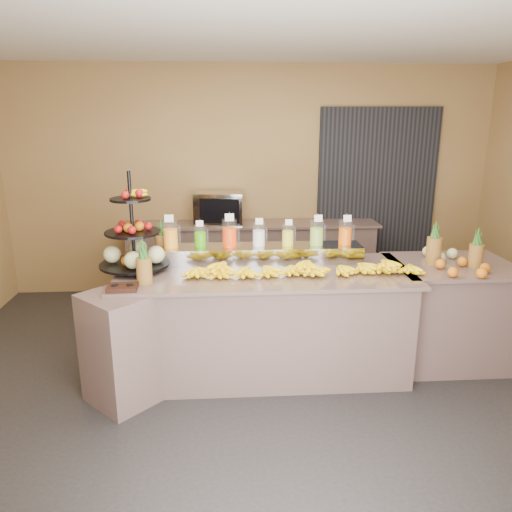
{
  "coord_description": "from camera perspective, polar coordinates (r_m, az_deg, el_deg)",
  "views": [
    {
      "loc": [
        -0.34,
        -3.73,
        2.22
      ],
      "look_at": [
        -0.07,
        0.3,
        1.07
      ],
      "focal_mm": 35.0,
      "sensor_mm": 36.0,
      "label": 1
    }
  ],
  "objects": [
    {
      "name": "juice_pitcher_orange_c",
      "position": [
        4.56,
        10.15,
        2.51
      ],
      "size": [
        0.12,
        0.12,
        0.29
      ],
      "color": "silver",
      "rests_on": "pitcher_tray"
    },
    {
      "name": "ground",
      "position": [
        4.35,
        1.27,
        -14.71
      ],
      "size": [
        6.0,
        6.0,
        0.0
      ],
      "primitive_type": "plane",
      "color": "black",
      "rests_on": "ground"
    },
    {
      "name": "juice_pitcher_lemon",
      "position": [
        4.47,
        3.65,
        2.31
      ],
      "size": [
        0.11,
        0.11,
        0.26
      ],
      "color": "silver",
      "rests_on": "pitcher_tray"
    },
    {
      "name": "room_envelope",
      "position": [
        4.56,
        2.94,
        11.61
      ],
      "size": [
        6.04,
        5.02,
        2.82
      ],
      "color": "olive",
      "rests_on": "ground"
    },
    {
      "name": "juice_pitcher_lime",
      "position": [
        4.51,
        6.94,
        2.51
      ],
      "size": [
        0.12,
        0.13,
        0.3
      ],
      "color": "silver",
      "rests_on": "pitcher_tray"
    },
    {
      "name": "right_fruit_pile",
      "position": [
        4.61,
        21.98,
        -0.47
      ],
      "size": [
        0.46,
        0.44,
        0.24
      ],
      "color": "brown",
      "rests_on": "right_counter"
    },
    {
      "name": "juice_pitcher_green",
      "position": [
        4.44,
        -6.39,
        2.14
      ],
      "size": [
        0.11,
        0.11,
        0.26
      ],
      "color": "silver",
      "rests_on": "pitcher_tray"
    },
    {
      "name": "back_ledge",
      "position": [
        6.24,
        -0.49,
        -0.34
      ],
      "size": [
        3.1,
        0.55,
        0.93
      ],
      "color": "gray",
      "rests_on": "ground"
    },
    {
      "name": "buffet_counter",
      "position": [
        4.36,
        -0.51,
        -7.75
      ],
      "size": [
        2.75,
        1.25,
        0.93
      ],
      "color": "gray",
      "rests_on": "ground"
    },
    {
      "name": "pitcher_tray",
      "position": [
        4.49,
        0.32,
        0.25
      ],
      "size": [
        1.85,
        0.3,
        0.15
      ],
      "primitive_type": "cube",
      "color": "gray",
      "rests_on": "buffet_counter"
    },
    {
      "name": "pineapple_left_a",
      "position": [
        4.0,
        -12.68,
        -1.24
      ],
      "size": [
        0.12,
        0.12,
        0.37
      ],
      "rotation": [
        0.0,
        0.0,
        -0.09
      ],
      "color": "brown",
      "rests_on": "buffet_counter"
    },
    {
      "name": "right_counter",
      "position": [
        4.93,
        21.09,
        -6.0
      ],
      "size": [
        1.08,
        0.88,
        0.93
      ],
      "color": "gray",
      "rests_on": "ground"
    },
    {
      "name": "banana_heap",
      "position": [
        4.18,
        5.43,
        -1.21
      ],
      "size": [
        1.98,
        0.18,
        0.16
      ],
      "color": "yellow",
      "rests_on": "buffet_counter"
    },
    {
      "name": "fruit_stand",
      "position": [
        4.36,
        -13.32,
        1.24
      ],
      "size": [
        0.71,
        0.71,
        0.84
      ],
      "rotation": [
        0.0,
        0.0,
        -0.21
      ],
      "color": "black",
      "rests_on": "buffet_counter"
    },
    {
      "name": "pineapple_left_b",
      "position": [
        4.6,
        -10.71,
        1.29
      ],
      "size": [
        0.13,
        0.13,
        0.4
      ],
      "rotation": [
        0.0,
        0.0,
        0.11
      ],
      "color": "brown",
      "rests_on": "buffet_counter"
    },
    {
      "name": "condiment_caddy",
      "position": [
        3.94,
        -15.02,
        -3.5
      ],
      "size": [
        0.23,
        0.18,
        0.03
      ],
      "primitive_type": "cube",
      "rotation": [
        0.0,
        0.0,
        0.04
      ],
      "color": "black",
      "rests_on": "buffet_counter"
    },
    {
      "name": "oven_warmer",
      "position": [
        6.08,
        -4.2,
        5.53
      ],
      "size": [
        0.62,
        0.46,
        0.39
      ],
      "primitive_type": "cube",
      "rotation": [
        0.0,
        0.0,
        -0.1
      ],
      "color": "gray",
      "rests_on": "back_ledge"
    },
    {
      "name": "juice_pitcher_milk",
      "position": [
        4.45,
        0.32,
        2.32
      ],
      "size": [
        0.11,
        0.12,
        0.27
      ],
      "color": "silver",
      "rests_on": "pitcher_tray"
    },
    {
      "name": "juice_pitcher_orange_b",
      "position": [
        4.43,
        -3.03,
        2.46
      ],
      "size": [
        0.13,
        0.14,
        0.32
      ],
      "color": "silver",
      "rests_on": "pitcher_tray"
    },
    {
      "name": "juice_pitcher_orange_a",
      "position": [
        4.46,
        -9.74,
        2.32
      ],
      "size": [
        0.13,
        0.14,
        0.32
      ],
      "color": "silver",
      "rests_on": "pitcher_tray"
    }
  ]
}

